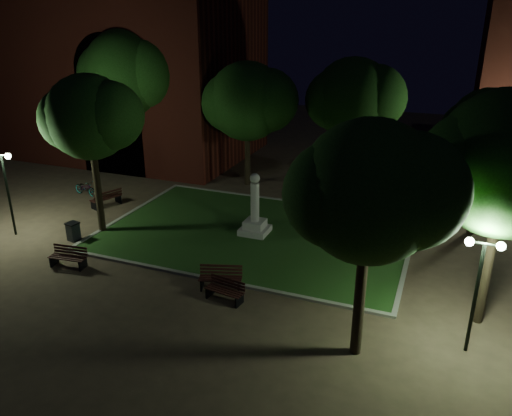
{
  "coord_description": "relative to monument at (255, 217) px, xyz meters",
  "views": [
    {
      "loc": [
        8.62,
        -19.74,
        10.61
      ],
      "look_at": [
        0.45,
        1.0,
        1.88
      ],
      "focal_mm": 35.0,
      "sensor_mm": 36.0,
      "label": 1
    }
  ],
  "objects": [
    {
      "name": "bench_west_near",
      "position": [
        -6.48,
        -6.27,
        -0.52
      ],
      "size": [
        1.74,
        0.78,
        0.93
      ],
      "rotation": [
        0.0,
        0.0,
        0.12
      ],
      "color": "black",
      "rests_on": "ground"
    },
    {
      "name": "tree_north_er",
      "position": [
        2.97,
        8.95,
        4.81
      ],
      "size": [
        6.07,
        4.95,
        8.25
      ],
      "color": "black",
      "rests_on": "ground"
    },
    {
      "name": "lawn",
      "position": [
        0.0,
        0.0,
        -0.92
      ],
      "size": [
        15.0,
        10.0,
        0.08
      ],
      "primitive_type": "cube",
      "color": "#1E3F16",
      "rests_on": "ground"
    },
    {
      "name": "lamppost_nw",
      "position": [
        -12.53,
        7.37,
        1.88
      ],
      "size": [
        1.18,
        0.28,
        3.99
      ],
      "color": "black",
      "rests_on": "ground"
    },
    {
      "name": "lamppost_sw",
      "position": [
        -11.45,
        -4.51,
        2.09
      ],
      "size": [
        1.18,
        0.28,
        4.34
      ],
      "color": "black",
      "rests_on": "ground"
    },
    {
      "name": "bench_near_right",
      "position": [
        1.23,
        -6.27,
        -0.54
      ],
      "size": [
        1.66,
        0.79,
        0.88
      ],
      "rotation": [
        0.0,
        0.0,
        -0.15
      ],
      "color": "black",
      "rests_on": "ground"
    },
    {
      "name": "bicycle",
      "position": [
        -12.02,
        1.65,
        -0.48
      ],
      "size": [
        1.89,
        0.95,
        0.95
      ],
      "primitive_type": "imported",
      "rotation": [
        0.0,
        0.0,
        1.39
      ],
      "color": "black",
      "rests_on": "ground"
    },
    {
      "name": "monument",
      "position": [
        0.0,
        0.0,
        0.0
      ],
      "size": [
        1.4,
        1.4,
        3.2
      ],
      "color": "#9F9990",
      "rests_on": "lawn"
    },
    {
      "name": "lamppost_se",
      "position": [
        10.11,
        -6.19,
        1.95
      ],
      "size": [
        1.18,
        0.28,
        4.11
      ],
      "color": "black",
      "rests_on": "ground"
    },
    {
      "name": "tree_ne",
      "position": [
        10.39,
        4.18,
        4.56
      ],
      "size": [
        4.61,
        3.76,
        7.41
      ],
      "color": "black",
      "rests_on": "ground"
    },
    {
      "name": "bench_near_left",
      "position": [
        0.67,
        -5.5,
        -0.5
      ],
      "size": [
        1.86,
        1.11,
        0.96
      ],
      "rotation": [
        0.0,
        0.0,
        0.31
      ],
      "color": "black",
      "rests_on": "ground"
    },
    {
      "name": "tree_west",
      "position": [
        -7.44,
        -2.55,
        5.01
      ],
      "size": [
        5.08,
        4.15,
        8.05
      ],
      "color": "black",
      "rests_on": "ground"
    },
    {
      "name": "bench_right_side",
      "position": [
        8.25,
        2.22,
        -0.57
      ],
      "size": [
        1.0,
        1.57,
        0.81
      ],
      "rotation": [
        0.0,
        0.0,
        1.21
      ],
      "color": "black",
      "rests_on": "ground"
    },
    {
      "name": "bench_left_side",
      "position": [
        -9.56,
        0.51,
        -0.49
      ],
      "size": [
        1.27,
        1.92,
        1.0
      ],
      "rotation": [
        0.0,
        0.0,
        -1.95
      ],
      "color": "black",
      "rests_on": "ground"
    },
    {
      "name": "bench_far_side",
      "position": [
        2.86,
        6.82,
        -0.51
      ],
      "size": [
        1.83,
        0.98,
        0.96
      ],
      "rotation": [
        0.0,
        0.0,
        2.91
      ],
      "color": "black",
      "rests_on": "ground"
    },
    {
      "name": "tree_nw",
      "position": [
        -11.54,
        6.72,
        5.93
      ],
      "size": [
        7.18,
        5.86,
        9.82
      ],
      "color": "black",
      "rests_on": "ground"
    },
    {
      "name": "lawn_kerb",
      "position": [
        0.0,
        0.0,
        -0.9
      ],
      "size": [
        15.4,
        10.4,
        0.12
      ],
      "color": "slate",
      "rests_on": "ground"
    },
    {
      "name": "tree_east",
      "position": [
        10.62,
        -4.2,
        5.06
      ],
      "size": [
        6.09,
        4.97,
        8.51
      ],
      "color": "black",
      "rests_on": "ground"
    },
    {
      "name": "trash_bin",
      "position": [
        -8.17,
        -3.97,
        -0.48
      ],
      "size": [
        0.65,
        0.65,
        0.94
      ],
      "color": "black",
      "rests_on": "ground"
    },
    {
      "name": "building_main",
      "position": [
        -15.86,
        11.79,
        6.42
      ],
      "size": [
        20.0,
        12.0,
        15.0
      ],
      "color": "#501912",
      "rests_on": "ground"
    },
    {
      "name": "ground",
      "position": [
        0.0,
        -2.0,
        -0.96
      ],
      "size": [
        80.0,
        80.0,
        0.0
      ],
      "primitive_type": "plane",
      "color": "#4C3A2B"
    },
    {
      "name": "tree_north_wl",
      "position": [
        -3.31,
        7.31,
        4.51
      ],
      "size": [
        6.07,
        4.96,
        7.95
      ],
      "color": "black",
      "rests_on": "ground"
    },
    {
      "name": "tree_se",
      "position": [
        6.75,
        -7.65,
        4.75
      ],
      "size": [
        5.38,
        4.39,
        7.91
      ],
      "color": "black",
      "rests_on": "ground"
    }
  ]
}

